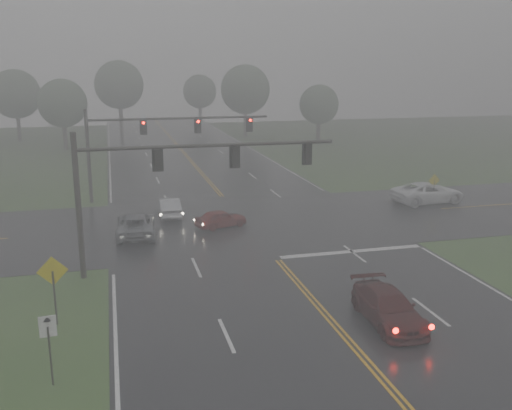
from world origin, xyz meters
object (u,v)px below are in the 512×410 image
object	(u,v)px
pickup_white	(427,203)
sedan_red	(221,227)
signal_gantry_near	(161,173)
sedan_maroon	(387,323)
sedan_silver	(170,217)
signal_gantry_far	(147,135)
car_grey	(136,236)

from	to	relation	value
pickup_white	sedan_red	bearing A→B (deg)	93.72
pickup_white	signal_gantry_near	bearing A→B (deg)	109.71
sedan_maroon	sedan_silver	world-z (taller)	sedan_maroon
signal_gantry_near	signal_gantry_far	bearing A→B (deg)	88.62
sedan_maroon	pickup_white	size ratio (longest dim) A/B	0.82
pickup_white	sedan_silver	bearing A→B (deg)	82.05
car_grey	signal_gantry_near	xyz separation A→B (m)	(1.16, -6.69, 5.14)
signal_gantry_far	sedan_silver	bearing A→B (deg)	-80.61
sedan_maroon	signal_gantry_far	distance (m)	26.76
sedan_red	pickup_white	bearing A→B (deg)	-97.47
pickup_white	signal_gantry_far	xyz separation A→B (m)	(-20.74, 6.49, 5.10)
sedan_silver	signal_gantry_near	xyz separation A→B (m)	(-1.34, -10.82, 5.14)
sedan_red	car_grey	size ratio (longest dim) A/B	0.68
signal_gantry_far	sedan_red	bearing A→B (deg)	-66.93
sedan_silver	pickup_white	distance (m)	19.81
sedan_red	car_grey	world-z (taller)	car_grey
sedan_maroon	signal_gantry_far	size ratio (longest dim) A/B	0.33
sedan_red	signal_gantry_near	xyz separation A→B (m)	(-4.35, -7.25, 5.14)
sedan_maroon	car_grey	distance (m)	17.93
sedan_red	signal_gantry_far	bearing A→B (deg)	6.21
car_grey	pickup_white	size ratio (longest dim) A/B	0.88
signal_gantry_near	signal_gantry_far	xyz separation A→B (m)	(0.40, 16.52, -0.05)
sedan_red	signal_gantry_near	distance (m)	9.90
sedan_maroon	signal_gantry_near	xyz separation A→B (m)	(-8.33, 8.52, 5.14)
sedan_silver	pickup_white	bearing A→B (deg)	178.47
sedan_maroon	sedan_silver	bearing A→B (deg)	112.00
sedan_silver	signal_gantry_near	size ratio (longest dim) A/B	0.31
sedan_red	signal_gantry_far	size ratio (longest dim) A/B	0.24
sedan_red	signal_gantry_near	bearing A→B (deg)	132.18
sedan_maroon	signal_gantry_far	xyz separation A→B (m)	(-7.93, 25.04, 5.10)
sedan_red	signal_gantry_far	world-z (taller)	signal_gantry_far
sedan_red	pickup_white	world-z (taller)	pickup_white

